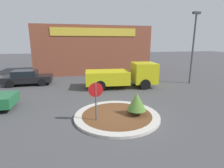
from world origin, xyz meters
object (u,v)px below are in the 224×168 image
stop_sign (96,95)px  light_pole (193,43)px  utility_truck (124,75)px  parked_sedan_black (27,77)px

stop_sign → light_pole: 12.30m
stop_sign → utility_truck: 7.36m
stop_sign → light_pole: (10.13, 6.55, 2.43)m
utility_truck → parked_sedan_black: bearing=166.9°
stop_sign → light_pole: size_ratio=0.31×
utility_truck → light_pole: bearing=5.5°
utility_truck → parked_sedan_black: utility_truck is taller
stop_sign → parked_sedan_black: size_ratio=0.48×
stop_sign → light_pole: light_pole is taller
parked_sedan_black → light_pole: size_ratio=0.65×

